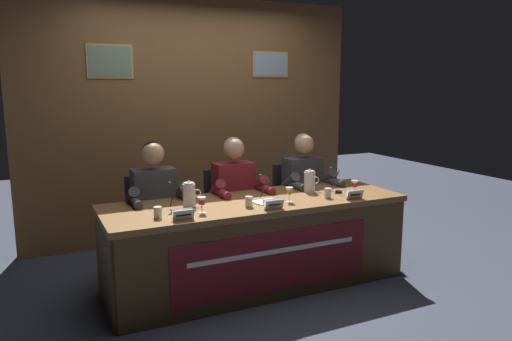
{
  "coord_description": "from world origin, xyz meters",
  "views": [
    {
      "loc": [
        -1.69,
        -3.54,
        1.68
      ],
      "look_at": [
        0.0,
        0.0,
        0.98
      ],
      "focal_mm": 33.96,
      "sensor_mm": 36.0,
      "label": 1
    }
  ],
  "objects_px": {
    "nameplate_right": "(354,194)",
    "chair_center": "(229,218)",
    "juice_glass_left": "(202,202)",
    "water_cup_right": "(328,194)",
    "microphone_center": "(265,193)",
    "water_cup_center": "(249,202)",
    "nameplate_left": "(183,215)",
    "microphone_left": "(173,202)",
    "chair_right": "(296,209)",
    "panelist_left": "(156,202)",
    "water_pitcher_right_side": "(310,181)",
    "nameplate_center": "(274,204)",
    "document_stack_center": "(266,202)",
    "panelist_center": "(237,194)",
    "juice_glass_center": "(289,192)",
    "chair_left": "(152,227)",
    "panelist_right": "(307,186)",
    "conference_table": "(261,231)",
    "water_cup_left": "(158,213)",
    "juice_glass_right": "(355,185)",
    "microphone_right": "(336,184)",
    "water_pitcher_left_side": "(189,195)"
  },
  "relations": [
    {
      "from": "water_cup_right",
      "to": "water_pitcher_right_side",
      "type": "distance_m",
      "value": 0.28
    },
    {
      "from": "water_cup_left",
      "to": "microphone_left",
      "type": "bearing_deg",
      "value": 41.62
    },
    {
      "from": "water_cup_left",
      "to": "water_cup_right",
      "type": "relative_size",
      "value": 1.0
    },
    {
      "from": "chair_left",
      "to": "panelist_left",
      "type": "distance_m",
      "value": 0.34
    },
    {
      "from": "nameplate_left",
      "to": "nameplate_right",
      "type": "distance_m",
      "value": 1.49
    },
    {
      "from": "nameplate_center",
      "to": "microphone_center",
      "type": "height_order",
      "value": "microphone_center"
    },
    {
      "from": "nameplate_right",
      "to": "chair_center",
      "type": "bearing_deg",
      "value": 129.5
    },
    {
      "from": "nameplate_left",
      "to": "chair_center",
      "type": "xyz_separation_m",
      "value": [
        0.73,
        0.92,
        -0.35
      ]
    },
    {
      "from": "nameplate_left",
      "to": "juice_glass_left",
      "type": "bearing_deg",
      "value": 33.24
    },
    {
      "from": "conference_table",
      "to": "water_cup_left",
      "type": "relative_size",
      "value": 29.63
    },
    {
      "from": "nameplate_left",
      "to": "document_stack_center",
      "type": "bearing_deg",
      "value": 14.89
    },
    {
      "from": "panelist_left",
      "to": "juice_glass_center",
      "type": "distance_m",
      "value": 1.13
    },
    {
      "from": "nameplate_center",
      "to": "juice_glass_right",
      "type": "bearing_deg",
      "value": 9.74
    },
    {
      "from": "microphone_center",
      "to": "chair_right",
      "type": "bearing_deg",
      "value": 44.62
    },
    {
      "from": "juice_glass_center",
      "to": "document_stack_center",
      "type": "height_order",
      "value": "juice_glass_center"
    },
    {
      "from": "chair_left",
      "to": "panelist_right",
      "type": "xyz_separation_m",
      "value": [
        1.48,
        -0.2,
        0.28
      ]
    },
    {
      "from": "microphone_left",
      "to": "chair_right",
      "type": "xyz_separation_m",
      "value": [
        1.46,
        0.66,
        -0.38
      ]
    },
    {
      "from": "panelist_right",
      "to": "panelist_center",
      "type": "bearing_deg",
      "value": 180.0
    },
    {
      "from": "panelist_right",
      "to": "water_cup_right",
      "type": "bearing_deg",
      "value": -104.69
    },
    {
      "from": "juice_glass_left",
      "to": "microphone_right",
      "type": "height_order",
      "value": "microphone_right"
    },
    {
      "from": "nameplate_left",
      "to": "water_cup_right",
      "type": "height_order",
      "value": "water_cup_right"
    },
    {
      "from": "chair_center",
      "to": "panelist_center",
      "type": "relative_size",
      "value": 0.73
    },
    {
      "from": "juice_glass_center",
      "to": "nameplate_left",
      "type": "bearing_deg",
      "value": -171.63
    },
    {
      "from": "juice_glass_right",
      "to": "water_pitcher_left_side",
      "type": "height_order",
      "value": "water_pitcher_left_side"
    },
    {
      "from": "chair_left",
      "to": "document_stack_center",
      "type": "height_order",
      "value": "chair_left"
    },
    {
      "from": "juice_glass_center",
      "to": "nameplate_right",
      "type": "bearing_deg",
      "value": -14.37
    },
    {
      "from": "panelist_right",
      "to": "document_stack_center",
      "type": "height_order",
      "value": "panelist_right"
    },
    {
      "from": "water_cup_left",
      "to": "water_cup_center",
      "type": "xyz_separation_m",
      "value": [
        0.73,
        0.01,
        0.0
      ]
    },
    {
      "from": "chair_center",
      "to": "juice_glass_center",
      "type": "relative_size",
      "value": 7.15
    },
    {
      "from": "microphone_left",
      "to": "microphone_center",
      "type": "height_order",
      "value": "same"
    },
    {
      "from": "panelist_left",
      "to": "water_pitcher_right_side",
      "type": "bearing_deg",
      "value": -14.1
    },
    {
      "from": "chair_center",
      "to": "document_stack_center",
      "type": "bearing_deg",
      "value": -86.96
    },
    {
      "from": "panelist_center",
      "to": "water_cup_center",
      "type": "height_order",
      "value": "panelist_center"
    },
    {
      "from": "water_cup_left",
      "to": "juice_glass_center",
      "type": "height_order",
      "value": "juice_glass_center"
    },
    {
      "from": "panelist_right",
      "to": "nameplate_center",
      "type": "bearing_deg",
      "value": -135.47
    },
    {
      "from": "microphone_center",
      "to": "water_cup_center",
      "type": "bearing_deg",
      "value": -152.85
    },
    {
      "from": "panelist_left",
      "to": "juice_glass_left",
      "type": "xyz_separation_m",
      "value": [
        0.2,
        -0.6,
        0.12
      ]
    },
    {
      "from": "conference_table",
      "to": "juice_glass_center",
      "type": "relative_size",
      "value": 20.31
    },
    {
      "from": "chair_center",
      "to": "panelist_left",
      "type": "bearing_deg",
      "value": -164.97
    },
    {
      "from": "water_cup_left",
      "to": "nameplate_left",
      "type": "bearing_deg",
      "value": -39.26
    },
    {
      "from": "panelist_right",
      "to": "juice_glass_right",
      "type": "height_order",
      "value": "panelist_right"
    },
    {
      "from": "microphone_center",
      "to": "nameplate_right",
      "type": "distance_m",
      "value": 0.76
    },
    {
      "from": "microphone_left",
      "to": "nameplate_left",
      "type": "bearing_deg",
      "value": -90.54
    },
    {
      "from": "juice_glass_left",
      "to": "water_cup_right",
      "type": "bearing_deg",
      "value": 0.19
    },
    {
      "from": "water_cup_center",
      "to": "microphone_right",
      "type": "xyz_separation_m",
      "value": [
        0.93,
        0.15,
        0.04
      ]
    },
    {
      "from": "panelist_center",
      "to": "water_pitcher_left_side",
      "type": "bearing_deg",
      "value": -147.16
    },
    {
      "from": "juice_glass_center",
      "to": "nameplate_right",
      "type": "xyz_separation_m",
      "value": [
        0.55,
        -0.14,
        -0.05
      ]
    },
    {
      "from": "juice_glass_center",
      "to": "document_stack_center",
      "type": "xyz_separation_m",
      "value": [
        -0.18,
        0.07,
        -0.08
      ]
    },
    {
      "from": "chair_left",
      "to": "panelist_left",
      "type": "bearing_deg",
      "value": -90.0
    },
    {
      "from": "nameplate_left",
      "to": "microphone_left",
      "type": "height_order",
      "value": "microphone_left"
    }
  ]
}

